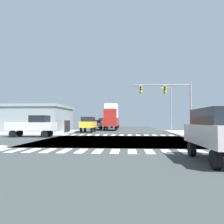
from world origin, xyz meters
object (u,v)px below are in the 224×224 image
(street_lamp, at_px, (169,105))
(sedan_leading_2, at_px, (97,124))
(suv_middle_2, at_px, (88,123))
(pickup_farside_1, at_px, (33,125))
(bank_building, at_px, (19,119))
(box_truck_outer_1, at_px, (111,116))
(suv_inner_3, at_px, (220,130))
(pickup_crossing_2, at_px, (103,122))
(suv_queued_1, at_px, (115,122))
(traffic_signal_mast, at_px, (168,95))

(street_lamp, height_order, sedan_leading_2, street_lamp)
(suv_middle_2, bearing_deg, pickup_farside_1, 67.24)
(bank_building, bearing_deg, sedan_leading_2, 36.78)
(sedan_leading_2, distance_m, box_truck_outer_1, 4.63)
(pickup_farside_1, xyz_separation_m, box_truck_outer_1, (7.28, 17.30, 1.27))
(street_lamp, bearing_deg, suv_inner_3, -95.84)
(pickup_crossing_2, height_order, suv_queued_1, pickup_crossing_2)
(pickup_crossing_2, relative_size, suv_middle_2, 1.11)
(street_lamp, xyz_separation_m, suv_middle_2, (-12.77, -2.94, -2.97))
(bank_building, relative_size, suv_middle_2, 3.71)
(traffic_signal_mast, distance_m, suv_inner_3, 18.16)
(street_lamp, height_order, suv_inner_3, street_lamp)
(street_lamp, height_order, pickup_farside_1, street_lamp)
(bank_building, bearing_deg, street_lamp, 3.13)
(traffic_signal_mast, height_order, pickup_crossing_2, traffic_signal_mast)
(street_lamp, relative_size, pickup_crossing_2, 1.41)
(suv_middle_2, relative_size, box_truck_outer_1, 0.64)
(street_lamp, height_order, suv_middle_2, street_lamp)
(suv_queued_1, distance_m, suv_inner_3, 44.44)
(suv_middle_2, bearing_deg, suv_inner_3, 112.50)
(suv_queued_1, bearing_deg, pickup_farside_1, 76.34)
(bank_building, distance_m, box_truck_outer_1, 15.66)
(pickup_farside_1, distance_m, suv_queued_1, 30.81)
(box_truck_outer_1, bearing_deg, traffic_signal_mast, 120.61)
(suv_queued_1, height_order, sedan_leading_2, suv_queued_1)
(bank_building, relative_size, suv_inner_3, 3.71)
(suv_middle_2, xyz_separation_m, suv_inner_3, (10.00, -24.14, 0.00))
(suv_queued_1, relative_size, suv_inner_3, 1.00)
(traffic_signal_mast, xyz_separation_m, bank_building, (-22.61, 7.94, -2.75))
(suv_middle_2, bearing_deg, street_lamp, -167.03)
(traffic_signal_mast, relative_size, pickup_farside_1, 1.36)
(suv_queued_1, bearing_deg, suv_inner_3, 99.06)
(traffic_signal_mast, bearing_deg, pickup_farside_1, -165.78)
(traffic_signal_mast, bearing_deg, suv_queued_1, 106.96)
(traffic_signal_mast, relative_size, suv_queued_1, 1.51)
(traffic_signal_mast, distance_m, pickup_crossing_2, 29.43)
(sedan_leading_2, bearing_deg, pickup_farside_1, 78.22)
(street_lamp, bearing_deg, suv_queued_1, 120.17)
(pickup_crossing_2, xyz_separation_m, suv_inner_3, (10.00, -44.89, 0.10))
(street_lamp, relative_size, box_truck_outer_1, 1.00)
(pickup_crossing_2, relative_size, suv_inner_3, 1.11)
(sedan_leading_2, height_order, suv_middle_2, suv_middle_2)
(pickup_farside_1, xyz_separation_m, suv_inner_3, (14.28, -13.95, 0.10))
(street_lamp, relative_size, suv_middle_2, 1.56)
(traffic_signal_mast, bearing_deg, bank_building, 160.65)
(suv_queued_1, height_order, suv_inner_3, same)
(sedan_leading_2, bearing_deg, suv_inner_3, 106.18)
(bank_building, xyz_separation_m, pickup_farside_1, (7.38, -11.80, -0.80))
(traffic_signal_mast, relative_size, street_lamp, 0.97)
(pickup_crossing_2, bearing_deg, suv_inner_3, 102.56)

